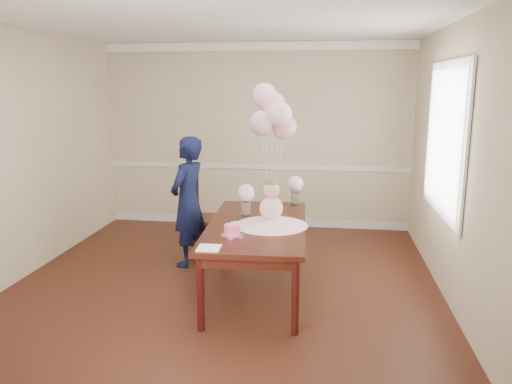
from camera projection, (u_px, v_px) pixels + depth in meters
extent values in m
cube|color=black|center=(222.00, 289.00, 5.21)|extent=(4.50, 5.00, 0.00)
cube|color=white|center=(218.00, 18.00, 4.64)|extent=(4.50, 5.00, 0.02)
cube|color=tan|center=(256.00, 136.00, 7.35)|extent=(4.50, 0.02, 2.70)
cube|color=tan|center=(117.00, 235.00, 2.51)|extent=(4.50, 0.02, 2.70)
cube|color=tan|center=(11.00, 157.00, 5.23)|extent=(0.02, 5.00, 2.70)
cube|color=tan|center=(458.00, 167.00, 4.62)|extent=(0.02, 5.00, 2.70)
cube|color=silver|center=(256.00, 167.00, 7.43)|extent=(4.50, 0.02, 0.07)
cube|color=white|center=(256.00, 46.00, 7.07)|extent=(4.50, 0.02, 0.12)
cube|color=silver|center=(256.00, 221.00, 7.61)|extent=(4.50, 0.02, 0.12)
cube|color=white|center=(445.00, 139.00, 5.06)|extent=(0.02, 1.66, 1.56)
cube|color=silver|center=(443.00, 139.00, 5.07)|extent=(0.01, 1.50, 1.40)
cube|color=black|center=(257.00, 226.00, 5.02)|extent=(1.05, 1.97, 0.05)
cube|color=black|center=(257.00, 233.00, 5.04)|extent=(0.95, 1.87, 0.10)
cylinder|color=black|center=(200.00, 294.00, 4.27)|extent=(0.07, 0.07, 0.68)
cylinder|color=black|center=(295.00, 297.00, 4.20)|extent=(0.07, 0.07, 0.68)
cylinder|color=black|center=(230.00, 234.00, 6.00)|extent=(0.07, 0.07, 0.68)
cylinder|color=black|center=(298.00, 235.00, 5.93)|extent=(0.07, 0.07, 0.68)
cone|color=#FFBBD4|center=(271.00, 220.00, 4.95)|extent=(0.77, 0.77, 0.10)
sphere|color=#FDA0D0|center=(271.00, 208.00, 4.92)|extent=(0.23, 0.23, 0.23)
sphere|color=#CBA98B|center=(271.00, 190.00, 4.88)|extent=(0.16, 0.16, 0.16)
sphere|color=brown|center=(271.00, 184.00, 4.87)|extent=(0.12, 0.12, 0.12)
cylinder|color=silver|center=(232.00, 235.00, 4.61)|extent=(0.22, 0.22, 0.01)
cylinder|color=#FF5087|center=(232.00, 230.00, 4.60)|extent=(0.15, 0.15, 0.10)
sphere|color=white|center=(232.00, 223.00, 4.59)|extent=(0.03, 0.03, 0.03)
sphere|color=silver|center=(235.00, 223.00, 4.61)|extent=(0.03, 0.03, 0.03)
cylinder|color=white|center=(246.00, 209.00, 5.30)|extent=(0.10, 0.10, 0.15)
sphere|color=beige|center=(246.00, 193.00, 5.26)|extent=(0.18, 0.18, 0.18)
cylinder|color=silver|center=(295.00, 199.00, 5.77)|extent=(0.10, 0.10, 0.15)
sphere|color=silver|center=(295.00, 184.00, 5.73)|extent=(0.18, 0.18, 0.18)
cube|color=white|center=(209.00, 248.00, 4.25)|extent=(0.20, 0.20, 0.01)
cylinder|color=silver|center=(270.00, 210.00, 5.53)|extent=(0.04, 0.04, 0.02)
sphere|color=#E5A2B5|center=(262.00, 123.00, 5.33)|extent=(0.27, 0.27, 0.27)
sphere|color=#FFB4DB|center=(280.00, 114.00, 5.25)|extent=(0.27, 0.27, 0.27)
sphere|color=#E6A3B3|center=(273.00, 105.00, 5.38)|extent=(0.27, 0.27, 0.27)
sphere|color=#FBB2D8|center=(264.00, 95.00, 5.38)|extent=(0.27, 0.27, 0.27)
sphere|color=#DB9BAE|center=(284.00, 127.00, 5.40)|extent=(0.27, 0.27, 0.27)
cylinder|color=white|center=(266.00, 174.00, 5.45)|extent=(0.09, 0.01, 0.81)
cylinder|color=white|center=(275.00, 170.00, 5.40)|extent=(0.10, 0.05, 0.90)
cylinder|color=white|center=(272.00, 164.00, 5.47)|extent=(0.02, 0.09, 1.00)
cylinder|color=white|center=(267.00, 160.00, 5.47)|extent=(0.08, 0.10, 1.10)
cylinder|color=white|center=(277.00, 176.00, 5.48)|extent=(0.13, 0.08, 0.75)
cube|color=#39180F|center=(211.00, 219.00, 6.11)|extent=(0.48, 0.48, 0.05)
cylinder|color=#3C2110|center=(193.00, 243.00, 6.00)|extent=(0.04, 0.04, 0.46)
cylinder|color=#3D1710|center=(224.00, 244.00, 5.96)|extent=(0.04, 0.04, 0.46)
cylinder|color=black|center=(200.00, 234.00, 6.37)|extent=(0.04, 0.04, 0.46)
cylinder|color=#3A1F10|center=(229.00, 235.00, 6.33)|extent=(0.04, 0.04, 0.46)
cylinder|color=#311C0D|center=(190.00, 198.00, 5.88)|extent=(0.04, 0.04, 0.59)
cylinder|color=#321C0D|center=(197.00, 191.00, 6.25)|extent=(0.04, 0.04, 0.59)
cube|color=#371C0F|center=(194.00, 205.00, 6.10)|extent=(0.04, 0.42, 0.05)
cube|color=#39160F|center=(194.00, 191.00, 6.06)|extent=(0.04, 0.42, 0.05)
cube|color=#36150E|center=(193.00, 178.00, 6.02)|extent=(0.04, 0.42, 0.05)
imported|color=black|center=(188.00, 202.00, 5.80)|extent=(0.51, 0.64, 1.52)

